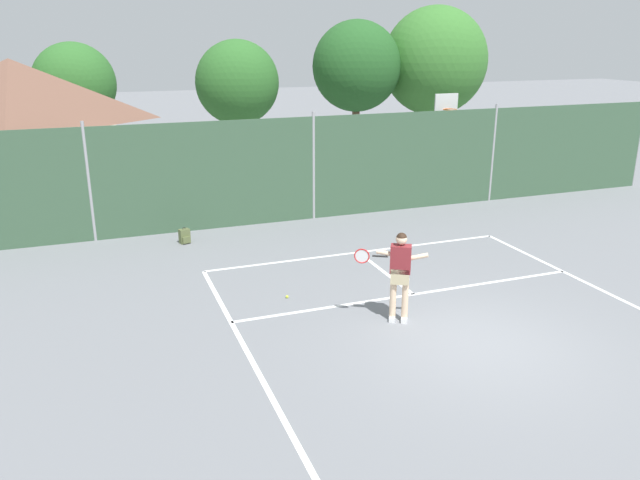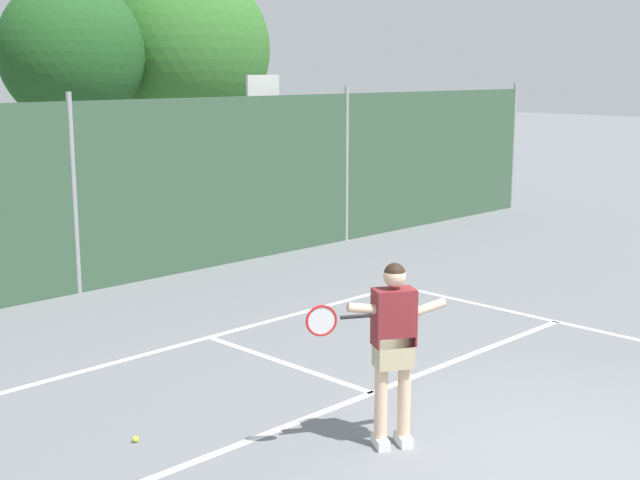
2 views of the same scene
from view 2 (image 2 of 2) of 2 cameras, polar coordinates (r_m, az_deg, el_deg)
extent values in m
plane|color=slate|center=(8.93, 15.72, -13.60)|extent=(120.00, 120.00, 0.00)
cube|color=white|center=(12.34, -7.23, -6.30)|extent=(8.20, 0.10, 0.01)
cube|color=white|center=(10.24, 3.41, -9.91)|extent=(8.20, 0.10, 0.01)
cube|color=white|center=(11.22, -2.33, -8.00)|extent=(0.10, 2.97, 0.01)
cube|color=#38563D|center=(14.86, -15.72, 2.59)|extent=(26.00, 0.05, 3.17)
cylinder|color=#99999E|center=(14.85, -15.74, 2.87)|extent=(0.09, 0.09, 3.32)
cylinder|color=#99999E|center=(18.87, 1.73, 4.94)|extent=(0.09, 0.09, 3.32)
cylinder|color=#99999E|center=(24.01, 12.47, 6.00)|extent=(0.09, 0.09, 3.32)
cylinder|color=#284CB2|center=(19.37, -3.87, 4.69)|extent=(0.12, 0.12, 3.05)
cube|color=white|center=(19.18, -3.74, 9.79)|extent=(0.90, 0.06, 0.60)
torus|color=#D85919|center=(18.99, -3.18, 9.12)|extent=(0.48, 0.48, 0.02)
cylinder|color=brown|center=(26.16, -15.52, 5.20)|extent=(0.36, 0.36, 2.36)
ellipsoid|color=#235623|center=(26.05, -15.86, 11.67)|extent=(4.17, 3.75, 4.17)
cylinder|color=brown|center=(28.44, -8.22, 5.66)|extent=(0.36, 0.36, 2.10)
ellipsoid|color=#38752D|center=(28.32, -8.40, 12.22)|extent=(5.18, 4.66, 5.18)
cube|color=silver|center=(8.95, 5.44, -12.81)|extent=(0.23, 0.29, 0.10)
cube|color=silver|center=(8.88, 3.95, -13.00)|extent=(0.23, 0.29, 0.10)
cylinder|color=beige|center=(8.78, 5.50, -10.06)|extent=(0.13, 0.13, 0.82)
cylinder|color=beige|center=(8.70, 3.99, -10.23)|extent=(0.13, 0.13, 0.82)
cube|color=tan|center=(8.58, 4.80, -7.22)|extent=(0.43, 0.39, 0.32)
cube|color=maroon|center=(8.48, 4.84, -5.03)|extent=(0.47, 0.41, 0.56)
sphere|color=beige|center=(8.37, 4.88, -2.34)|extent=(0.22, 0.22, 0.22)
sphere|color=black|center=(8.37, 4.89, -2.20)|extent=(0.21, 0.21, 0.21)
cylinder|color=beige|center=(8.36, 3.61, -4.53)|extent=(0.53, 0.36, 0.17)
cylinder|color=beige|center=(8.56, 6.61, -4.56)|extent=(0.48, 0.33, 0.22)
cylinder|color=black|center=(8.30, 2.35, -5.01)|extent=(0.28, 0.18, 0.04)
torus|color=red|center=(8.16, 0.09, -5.28)|extent=(0.27, 0.17, 0.30)
cylinder|color=silver|center=(8.16, 0.09, -5.28)|extent=(0.23, 0.14, 0.26)
sphere|color=#CCE033|center=(9.15, -11.93, -12.58)|extent=(0.07, 0.07, 0.07)
camera|label=1|loc=(5.31, 128.18, 12.88)|focal=35.06mm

